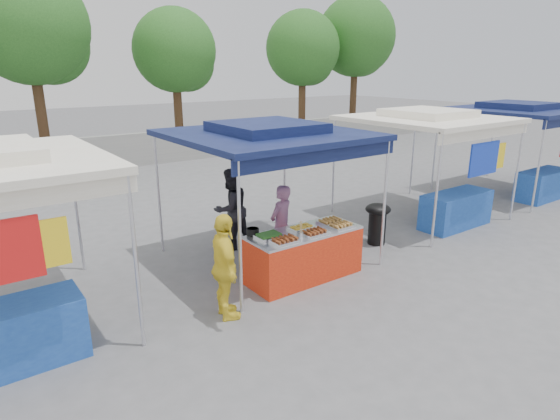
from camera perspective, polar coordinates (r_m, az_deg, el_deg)
ground_plane at (r=8.29m, az=2.46°, el=-7.95°), size 80.00×80.00×0.00m
back_wall at (r=17.75m, az=-20.24°, el=6.58°), size 40.00×0.25×1.20m
main_canopy at (r=8.37m, az=-1.50°, el=9.28°), size 3.20×3.20×2.57m
neighbor_stall_right at (r=11.38m, az=18.88°, el=6.52°), size 3.20×3.20×2.57m
neighbor_stall_far at (r=14.80m, az=28.06°, el=7.68°), size 3.20×3.20×2.57m
tree_1 at (r=19.16m, az=-27.84°, el=18.77°), size 3.99×3.99×6.86m
tree_2 at (r=21.02m, az=-12.39°, el=18.07°), size 3.49×3.42×5.88m
tree_3 at (r=24.26m, az=2.99°, el=18.72°), size 3.63×3.60×6.18m
tree_4 at (r=26.79m, az=9.37°, el=19.75°), size 4.14×4.14×7.12m
vendor_table at (r=8.04m, az=2.94°, el=-5.45°), size 2.00×0.80×0.85m
food_tray_fl at (r=7.36m, az=0.58°, el=-3.76°), size 0.42×0.30×0.07m
food_tray_fm at (r=7.72m, az=4.26°, el=-2.79°), size 0.42×0.30×0.07m
food_tray_fr at (r=8.11m, az=7.46°, el=-1.93°), size 0.42×0.30×0.07m
food_tray_bl at (r=7.57m, az=-1.36°, el=-3.16°), size 0.42×0.30×0.07m
food_tray_bm at (r=7.96m, az=2.62°, el=-2.14°), size 0.42×0.30×0.07m
food_tray_br at (r=8.31m, az=6.15°, el=-1.41°), size 0.42×0.30×0.07m
cooking_pot at (r=7.69m, az=-3.34°, el=-2.68°), size 0.21×0.21×0.12m
skewer_cup at (r=7.55m, az=2.54°, el=-3.09°), size 0.08×0.08×0.10m
wok_burner at (r=9.74m, az=11.79°, el=-1.20°), size 0.51×0.51×0.86m
crate_left at (r=8.52m, az=-2.11°, el=-6.06°), size 0.52×0.37×0.31m
crate_right at (r=8.79m, az=2.61°, el=-5.33°), size 0.52×0.36×0.31m
crate_stacked at (r=8.68m, az=2.64°, el=-3.48°), size 0.49×0.34×0.30m
vendor_woman at (r=8.49m, az=0.13°, el=-1.87°), size 0.63×0.51×1.50m
helper_man at (r=9.29m, az=-6.00°, el=0.15°), size 0.89×0.75×1.63m
customer_person at (r=6.70m, az=-6.73°, el=-6.96°), size 0.60×0.99×1.57m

